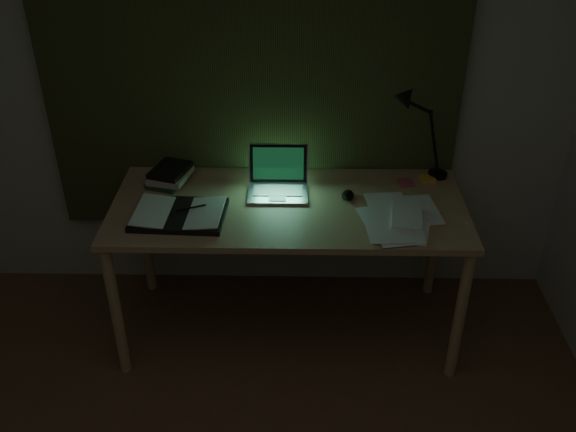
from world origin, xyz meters
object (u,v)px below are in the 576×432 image
object	(u,v)px
loose_papers	(396,217)
laptop	(278,176)
book_stack	(170,174)
desk_lamp	(444,129)
desk	(288,269)
open_textbook	(179,214)

from	to	relation	value
loose_papers	laptop	bearing A→B (deg)	159.73
book_stack	desk_lamp	xyz separation A→B (m)	(1.44, 0.09, 0.24)
desk	open_textbook	distance (m)	0.69
laptop	open_textbook	size ratio (longest dim) A/B	0.78
desk	loose_papers	distance (m)	0.68
book_stack	loose_papers	distance (m)	1.21
book_stack	desk_lamp	distance (m)	1.46
laptop	desk	bearing A→B (deg)	-58.72
laptop	loose_papers	size ratio (longest dim) A/B	0.99
desk	book_stack	bearing A→B (deg)	160.51
open_textbook	book_stack	bearing A→B (deg)	109.31
book_stack	desk_lamp	world-z (taller)	desk_lamp
laptop	desk_lamp	world-z (taller)	desk_lamp
laptop	book_stack	distance (m)	0.60
desk	book_stack	world-z (taller)	book_stack
desk	open_textbook	size ratio (longest dim) A/B	4.01
desk_lamp	loose_papers	bearing A→B (deg)	-134.89
open_textbook	book_stack	size ratio (longest dim) A/B	2.00
desk	desk_lamp	size ratio (longest dim) A/B	3.17
desk	desk_lamp	bearing A→B (deg)	21.25
desk	laptop	xyz separation A→B (m)	(-0.06, 0.09, 0.52)
desk	book_stack	distance (m)	0.81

